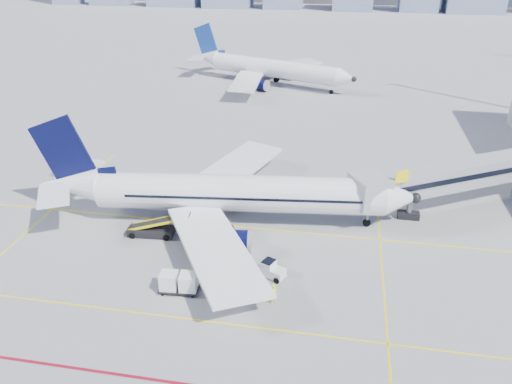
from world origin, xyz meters
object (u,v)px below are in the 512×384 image
at_px(ramp_worker, 274,294).
at_px(belt_loader, 153,229).
at_px(main_aircraft, 224,193).
at_px(second_aircraft, 268,68).
at_px(baggage_tug, 271,269).
at_px(cargo_dolly, 179,282).

bearing_deg(ramp_worker, belt_loader, 88.18).
bearing_deg(main_aircraft, second_aircraft, 87.83).
distance_m(second_aircraft, ramp_worker, 67.63).
bearing_deg(second_aircraft, baggage_tug, -59.50).
relative_size(baggage_tug, belt_loader, 0.39).
height_order(cargo_dolly, belt_loader, belt_loader).
bearing_deg(belt_loader, cargo_dolly, -60.40).
bearing_deg(cargo_dolly, baggage_tug, 21.67).
bearing_deg(cargo_dolly, belt_loader, 119.27).
bearing_deg(belt_loader, ramp_worker, -35.37).
xyz_separation_m(main_aircraft, belt_loader, (-6.20, -3.80, -2.56)).
relative_size(main_aircraft, second_aircraft, 1.08).
bearing_deg(ramp_worker, baggage_tug, 41.46).
bearing_deg(ramp_worker, cargo_dolly, 119.51).
bearing_deg(baggage_tug, belt_loader, -176.37).
relative_size(second_aircraft, baggage_tug, 14.15).
distance_m(baggage_tug, cargo_dolly, 7.78).
relative_size(main_aircraft, ramp_worker, 21.23).
relative_size(second_aircraft, belt_loader, 5.48).
bearing_deg(second_aircraft, cargo_dolly, -65.91).
xyz_separation_m(belt_loader, ramp_worker, (12.93, -7.92, 0.22)).
distance_m(second_aircraft, belt_loader, 58.84).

